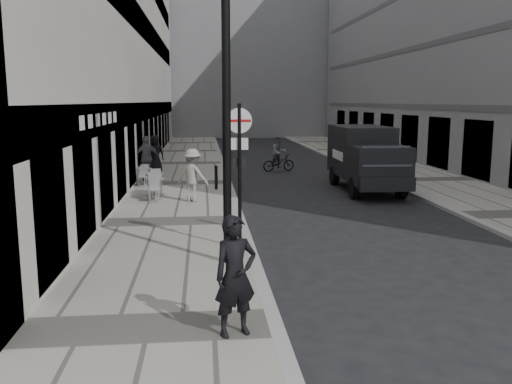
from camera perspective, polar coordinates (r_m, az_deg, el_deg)
The scene contains 16 objects.
sidewalk at distance 23.72m, azimuth -7.71°, elevation 0.85°, with size 4.00×60.00×0.12m, color gray.
far_sidewalk at distance 25.77m, azimuth 17.54°, elevation 1.18°, with size 4.00×60.00×0.12m, color gray.
building_far at distance 61.94m, azimuth -3.29°, elevation 16.39°, with size 24.00×16.00×22.00m, color slate.
walking_man at distance 8.18m, azimuth -2.19°, elevation -8.82°, with size 0.67×0.44×1.84m, color black.
sign_post at distance 12.73m, azimuth -1.75°, elevation 3.73°, with size 0.59×0.12×3.44m.
lamppost at distance 11.53m, azimuth -3.15°, elevation 11.78°, with size 0.32×0.32×7.10m.
bollard_near at distance 15.25m, azimuth -2.89°, elevation -1.91°, with size 0.13×0.13×0.94m, color black.
bollard_far at distance 21.71m, azimuth -4.22°, elevation 1.46°, with size 0.12×0.12×0.90m, color black.
panel_van at distance 22.42m, azimuth 11.40°, elevation 3.84°, with size 2.17×5.55×2.59m.
cyclist at distance 28.18m, azimuth 2.40°, elevation 3.66°, with size 1.83×1.07×1.87m.
pedestrian_a at distance 24.60m, azimuth -11.42°, elevation 3.51°, with size 1.16×0.48×1.97m, color slate.
pedestrian_b at distance 19.08m, azimuth -6.70°, elevation 1.76°, with size 1.20×0.69×1.86m, color gray.
pedestrian_c at distance 27.09m, azimuth -10.60°, elevation 3.96°, with size 0.91×0.59×1.86m, color black.
cafe_table_near at distance 19.78m, azimuth -10.52°, elevation 0.54°, with size 0.69×1.57×0.89m.
cafe_table_mid at distance 20.57m, azimuth -10.60°, elevation 0.95°, with size 0.74×1.66×0.95m.
cafe_table_far at distance 23.31m, azimuth -11.71°, elevation 1.77°, with size 0.64×1.46×0.83m.
Camera 1 is at (-1.11, -5.44, 3.62)m, focal length 38.00 mm.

